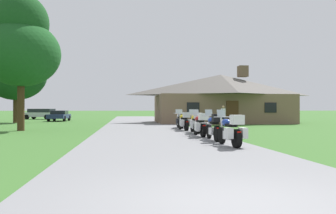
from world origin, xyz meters
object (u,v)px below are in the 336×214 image
Objects in this scene: motorcycle_red_third_in_row at (201,125)px; motorcycle_yellow_fifth_in_row at (184,121)px; bystander_white_shirt_near_lodge at (223,114)px; parked_navy_sedan_far_left at (59,115)px; motorcycle_blue_nearest_to_camera at (231,131)px; parked_silver_suv_far_left at (41,113)px; motorcycle_blue_second_in_row at (214,127)px; motorcycle_white_farthest_in_row at (180,120)px; motorcycle_yellow_fourth_in_row at (196,123)px; tree_left_far at (16,67)px; tree_left_near at (21,45)px.

motorcycle_red_third_in_row is 1.00× the size of motorcycle_yellow_fifth_in_row.
bystander_white_shirt_near_lodge is (4.43, 11.84, 0.32)m from motorcycle_red_third_in_row.
motorcycle_blue_nearest_to_camera is at bearing -66.63° from parked_navy_sedan_far_left.
motorcycle_blue_second_in_row is at bearing -139.44° from parked_silver_suv_far_left.
bystander_white_shirt_near_lodge reaches higher than parked_navy_sedan_far_left.
motorcycle_yellow_fifth_in_row and motorcycle_white_farthest_in_row have the same top height.
motorcycle_yellow_fifth_in_row is (-0.00, 4.82, 0.00)m from motorcycle_red_third_in_row.
bystander_white_shirt_near_lodge reaches higher than motorcycle_yellow_fourth_in_row.
tree_left_far is (-14.56, 19.85, 4.95)m from motorcycle_red_third_in_row.
motorcycle_blue_second_in_row is at bearing 85.51° from motorcycle_blue_nearest_to_camera.
motorcycle_blue_second_in_row is 37.36m from parked_silver_suv_far_left.
parked_silver_suv_far_left reaches higher than motorcycle_yellow_fifth_in_row.
parked_silver_suv_far_left reaches higher than motorcycle_white_farthest_in_row.
parked_navy_sedan_far_left is (3.89, -7.73, -0.13)m from parked_silver_suv_far_left.
tree_left_near is at bearing 156.59° from motorcycle_yellow_fourth_in_row.
motorcycle_yellow_fifth_in_row is (-0.14, 9.38, 0.00)m from motorcycle_blue_nearest_to_camera.
motorcycle_yellow_fifth_in_row is at bearing -58.22° from parked_navy_sedan_far_left.
bystander_white_shirt_near_lodge is 0.39× the size of parked_navy_sedan_far_left.
motorcycle_yellow_fifth_in_row is at bearing 21.39° from bystander_white_shirt_near_lodge.
motorcycle_blue_second_in_row is (-0.01, 2.46, 0.01)m from motorcycle_blue_nearest_to_camera.
motorcycle_yellow_fifth_in_row is at bearing -95.00° from motorcycle_white_farthest_in_row.
motorcycle_red_third_in_row reaches higher than parked_navy_sedan_far_left.
parked_silver_suv_far_left is 1.16× the size of parked_navy_sedan_far_left.
motorcycle_blue_second_in_row is 6.92m from motorcycle_yellow_fifth_in_row.
motorcycle_blue_nearest_to_camera is at bearing -58.95° from tree_left_far.
motorcycle_white_farthest_in_row is at bearing 86.58° from motorcycle_red_third_in_row.
motorcycle_red_third_in_row is 4.82m from motorcycle_yellow_fifth_in_row.
motorcycle_yellow_fourth_in_row and motorcycle_yellow_fifth_in_row have the same top height.
motorcycle_yellow_fourth_in_row reaches higher than parked_navy_sedan_far_left.
bystander_white_shirt_near_lodge is at bearing -119.43° from parked_silver_suv_far_left.
motorcycle_blue_nearest_to_camera and motorcycle_blue_second_in_row have the same top height.
motorcycle_white_farthest_in_row is at bearing -131.88° from parked_silver_suv_far_left.
bystander_white_shirt_near_lodge is at bearing -22.86° from tree_left_far.
motorcycle_yellow_fourth_in_row is 2.51m from motorcycle_yellow_fifth_in_row.
parked_navy_sedan_far_left is at bearing -74.99° from bystander_white_shirt_near_lodge.
tree_left_far is 7.46m from parked_navy_sedan_far_left.
motorcycle_yellow_fifth_in_row is 0.24× the size of tree_left_near.
motorcycle_white_farthest_in_row is (-0.10, 4.95, 0.00)m from motorcycle_yellow_fourth_in_row.
bystander_white_shirt_near_lodge is at bearing -36.65° from parked_navy_sedan_far_left.
motorcycle_yellow_fourth_in_row is 1.00× the size of motorcycle_yellow_fifth_in_row.
motorcycle_yellow_fourth_in_row is 1.00× the size of motorcycle_white_farthest_in_row.
tree_left_near is (-14.63, -5.27, 4.53)m from bystander_white_shirt_near_lodge.
motorcycle_blue_second_in_row is at bearing -95.25° from motorcycle_yellow_fifth_in_row.
motorcycle_yellow_fifth_in_row is 8.31m from bystander_white_shirt_near_lodge.
parked_navy_sedan_far_left is (3.41, 4.46, -4.91)m from tree_left_far.
motorcycle_red_third_in_row is 1.00× the size of motorcycle_yellow_fourth_in_row.
tree_left_far reaches higher than motorcycle_white_farthest_in_row.
motorcycle_white_farthest_in_row is at bearing 89.86° from motorcycle_yellow_fourth_in_row.
parked_silver_suv_far_left is (-0.48, 12.19, -4.78)m from tree_left_far.
motorcycle_red_third_in_row is 2.34m from motorcycle_yellow_fourth_in_row.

